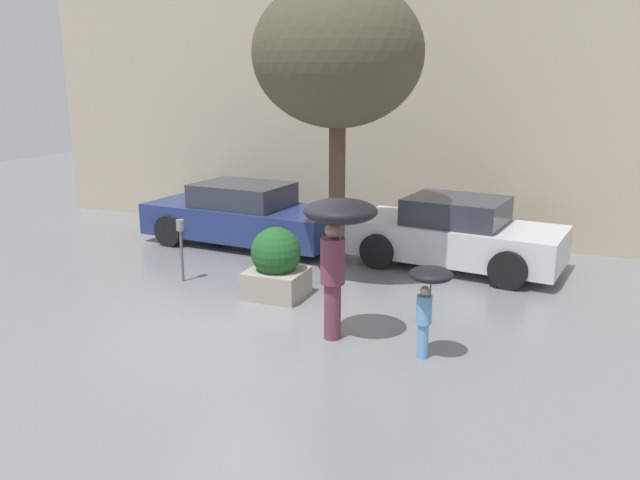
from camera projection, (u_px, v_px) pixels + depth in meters
name	position (u px, v px, depth m)	size (l,w,h in m)	color
ground_plane	(248.00, 329.00, 9.32)	(40.00, 40.00, 0.00)	slate
building_facade	(377.00, 108.00, 14.43)	(18.00, 0.30, 6.00)	#B7A88E
planter_box	(276.00, 264.00, 10.61)	(0.97, 0.89, 1.22)	#9E9384
person_adult	(338.00, 231.00, 8.53)	(1.01, 1.01, 2.06)	brown
person_child	(429.00, 289.00, 8.07)	(0.57, 0.57, 1.29)	#669ED1
parked_car_near	(243.00, 216.00, 14.05)	(4.63, 2.30, 1.39)	navy
parked_car_far	(455.00, 235.00, 12.35)	(4.31, 2.44, 1.39)	silver
street_tree	(338.00, 56.00, 10.62)	(2.94, 2.94, 5.30)	brown
parking_meter	(181.00, 237.00, 11.36)	(0.14, 0.14, 1.17)	#595B60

